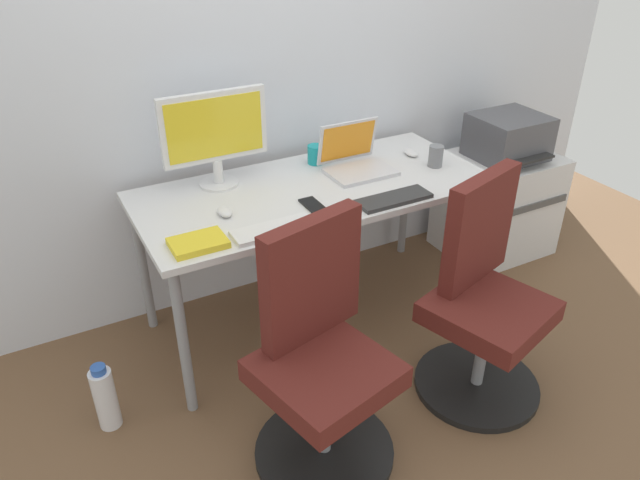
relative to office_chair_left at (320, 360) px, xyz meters
name	(u,v)px	position (x,y,z in m)	size (l,w,h in m)	color
ground_plane	(315,315)	(0.37, 0.73, -0.42)	(5.28, 5.28, 0.00)	brown
back_wall	(269,39)	(0.37, 1.18, 0.88)	(4.40, 0.04, 2.60)	silver
desk	(315,199)	(0.37, 0.73, 0.25)	(1.62, 0.74, 0.73)	silver
office_chair_left	(320,360)	(0.00, 0.00, 0.00)	(0.54, 0.54, 0.94)	black
office_chair_right	(483,301)	(0.77, 0.00, 0.00)	(0.55, 0.55, 0.94)	black
side_cabinet	(497,204)	(1.64, 0.83, -0.13)	(0.60, 0.50, 0.59)	silver
printer	(508,137)	(1.64, 0.83, 0.29)	(0.38, 0.40, 0.24)	#515156
water_bottle_on_floor	(105,398)	(-0.72, 0.49, -0.28)	(0.09, 0.09, 0.31)	white
desktop_monitor	(215,133)	(-0.01, 0.96, 0.56)	(0.48, 0.18, 0.43)	silver
open_laptop	(355,159)	(0.63, 0.81, 0.36)	(0.31, 0.26, 0.23)	silver
keyboard_by_monitor	(274,229)	(0.03, 0.44, 0.32)	(0.34, 0.12, 0.02)	silver
keyboard_by_laptop	(394,199)	(0.60, 0.44, 0.32)	(0.34, 0.12, 0.02)	#2D2D2D
mouse_by_monitor	(411,153)	(0.97, 0.83, 0.33)	(0.06, 0.10, 0.03)	silver
mouse_by_laptop	(225,212)	(-0.09, 0.67, 0.33)	(0.06, 0.10, 0.03)	silver
coffee_mug	(316,154)	(0.50, 0.97, 0.36)	(0.08, 0.08, 0.09)	teal
pen_cup	(436,156)	(0.99, 0.66, 0.36)	(0.07, 0.07, 0.10)	slate
phone_near_laptop	(313,205)	(0.27, 0.56, 0.31)	(0.07, 0.14, 0.01)	black
notebook	(198,243)	(-0.27, 0.48, 0.32)	(0.21, 0.15, 0.03)	yellow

